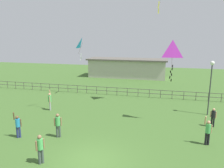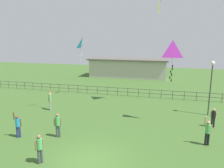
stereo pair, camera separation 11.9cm
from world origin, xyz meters
TOP-DOWN VIEW (x-y plane):
  - ground_plane at (0.00, 0.00)m, footprint 80.00×80.00m
  - lamppost at (7.65, 9.53)m, footprint 0.36×0.36m
  - person_0 at (-5.78, 1.60)m, footprint 0.47×0.33m
  - person_1 at (-6.60, 7.32)m, footprint 0.30×0.51m
  - person_2 at (-2.55, -0.84)m, footprint 0.32×0.44m
  - person_3 at (6.63, 3.61)m, footprint 0.52×0.31m
  - person_4 at (-3.14, 2.31)m, footprint 0.48×0.32m
  - person_5 at (7.54, 6.78)m, footprint 0.44×0.28m
  - kite_1 at (-5.35, 12.84)m, footprint 0.85×0.95m
  - kite_3 at (4.25, 7.08)m, footprint 1.13×0.67m
  - waterfront_railing at (-0.35, 14.00)m, footprint 36.05×0.06m
  - pavilion_building at (-2.56, 26.00)m, footprint 13.36×4.23m

SIDE VIEW (x-z plane):
  - ground_plane at x=0.00m, z-range 0.00..0.00m
  - waterfront_railing at x=-0.35m, z-range 0.14..1.09m
  - person_5 at x=7.54m, z-range 0.11..1.61m
  - person_0 at x=-5.78m, z-range 0.00..1.86m
  - person_1 at x=-6.60m, z-range 0.00..1.93m
  - person_2 at x=-2.55m, z-range 0.13..1.81m
  - person_3 at x=6.63m, z-range 0.00..1.94m
  - person_4 at x=-3.14m, z-range 0.13..1.84m
  - pavilion_building at x=-2.56m, z-range 0.02..3.19m
  - lamppost at x=7.65m, z-range 1.05..5.87m
  - kite_3 at x=4.25m, z-range 4.22..7.38m
  - kite_1 at x=-5.35m, z-range 4.75..7.34m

